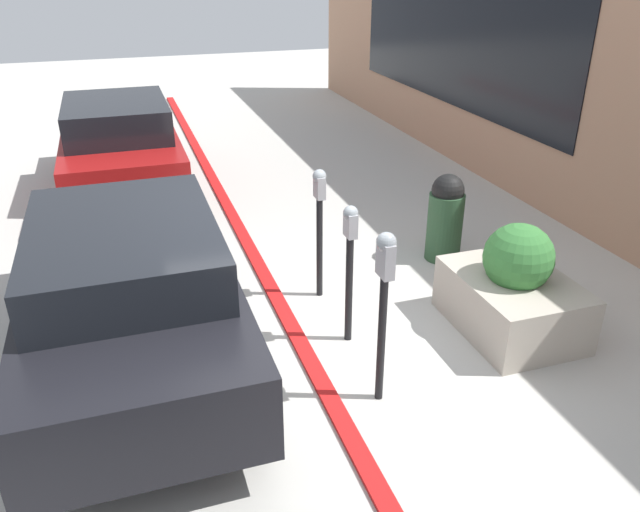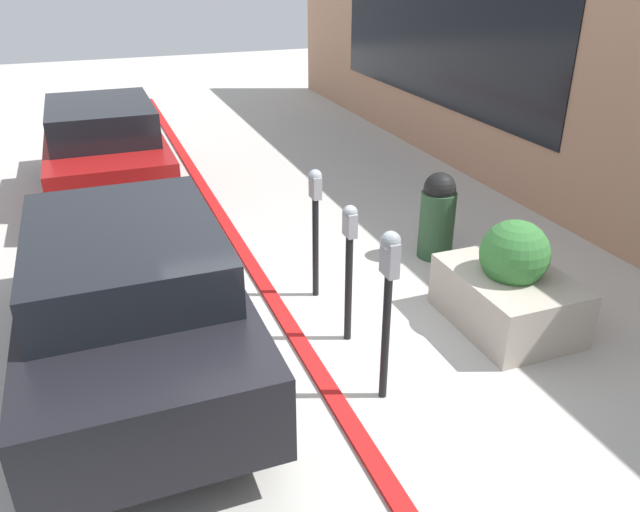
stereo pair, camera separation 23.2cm
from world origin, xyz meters
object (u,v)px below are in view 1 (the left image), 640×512
Objects in this scene: parking_meter_middle at (320,213)px; trash_bin at (445,217)px; parking_meter_second at (350,254)px; parking_meter_nearest at (384,286)px; parked_car_middle at (130,287)px; parked_car_rear at (120,143)px; planter_box at (513,291)px.

parking_meter_middle is 1.34× the size of trash_bin.
parking_meter_middle is 1.89m from trash_bin.
parking_meter_second is at bearing 127.19° from trash_bin.
parking_meter_nearest is 0.38× the size of parked_car_middle.
parked_car_middle is at bearing 58.15° from parking_meter_nearest.
parked_car_rear reaches higher than parking_meter_second.
parked_car_middle is at bearing 82.70° from parking_meter_second.
parking_meter_nearest is 1.42× the size of trash_bin.
parking_meter_second is 0.95m from parking_meter_middle.
parked_car_rear is (5.09, -0.10, -0.04)m from parked_car_middle.
parking_meter_nearest is 0.97m from parking_meter_second.
parking_meter_second is 1.29× the size of trash_bin.
parking_meter_second is 0.97× the size of parking_meter_middle.
parking_meter_nearest reaches higher than parking_meter_middle.
planter_box is at bearing -128.08° from parking_meter_middle.
parking_meter_nearest is 2.32m from parked_car_middle.
parked_car_rear reaches higher than trash_bin.
parking_meter_middle is (0.95, -0.01, 0.06)m from parking_meter_second.
parking_meter_middle reaches higher than planter_box.
planter_box is at bearing -101.57° from parking_meter_second.
parked_car_middle is (1.21, 1.96, -0.31)m from parking_meter_nearest.
parking_meter_nearest reaches higher than parking_meter_second.
parking_meter_middle reaches higher than parking_meter_second.
planter_box is 3.75m from parked_car_middle.
parking_meter_nearest is 1.91m from parking_meter_middle.
parking_meter_nearest is at bearing 141.18° from trash_bin.
planter_box reaches higher than trash_bin.
planter_box is (0.62, -1.73, -0.67)m from parking_meter_nearest.
parked_car_rear is at bearing 32.22° from planter_box.
parked_car_rear is (5.35, 1.93, -0.18)m from parking_meter_second.
parked_car_middle reaches higher than parked_car_rear.
parking_meter_second is (0.96, -0.07, -0.16)m from parking_meter_nearest.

